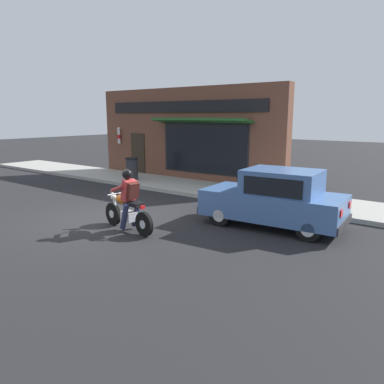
% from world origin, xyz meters
% --- Properties ---
extents(ground_plane, '(80.00, 80.00, 0.00)m').
position_xyz_m(ground_plane, '(0.00, 0.00, 0.00)').
color(ground_plane, black).
extents(sidewalk_curb, '(2.60, 22.00, 0.14)m').
position_xyz_m(sidewalk_curb, '(5.26, 3.00, 0.07)').
color(sidewalk_curb, '#9E9B93').
rests_on(sidewalk_curb, ground).
extents(storefront_building, '(1.25, 10.05, 4.20)m').
position_xyz_m(storefront_building, '(6.79, 2.11, 2.11)').
color(storefront_building, brown).
rests_on(storefront_building, ground).
extents(motorcycle_with_rider, '(0.65, 2.01, 1.62)m').
position_xyz_m(motorcycle_with_rider, '(-0.28, -1.50, 0.68)').
color(motorcycle_with_rider, black).
rests_on(motorcycle_with_rider, ground).
extents(car_hatchback, '(1.90, 3.89, 1.57)m').
position_xyz_m(car_hatchback, '(2.31, -4.40, 0.77)').
color(car_hatchback, black).
rests_on(car_hatchback, ground).
extents(trash_bin, '(0.56, 0.56, 0.98)m').
position_xyz_m(trash_bin, '(4.87, 3.65, 0.64)').
color(trash_bin, '#2D2D33').
rests_on(trash_bin, sidewalk_curb).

